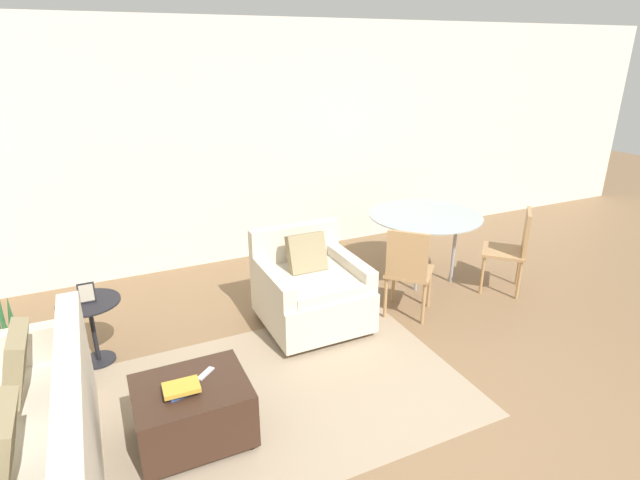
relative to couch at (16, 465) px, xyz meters
The scene contains 14 objects.
ground_plane 2.77m from the couch, 10.52° to the right, with size 20.00×20.00×0.00m, color brown.
wall_back 4.17m from the couch, 47.77° to the left, with size 12.00×0.06×2.75m.
area_rug 1.69m from the couch, 10.81° to the left, with size 2.81×1.86×0.01m.
couch is the anchor object (origin of this frame).
armchair 2.56m from the couch, 26.78° to the left, with size 0.89×0.92×0.87m.
ottoman 0.99m from the couch, ahead, with size 0.72×0.58×0.42m.
book_stack 0.94m from the couch, ahead, with size 0.23×0.18×0.06m.
tv_remote_primary 1.12m from the couch, ahead, with size 0.14×0.13×0.01m.
potted_plant 1.28m from the couch, 96.48° to the left, with size 0.33×0.33×0.95m.
side_table 1.41m from the couch, 71.73° to the left, with size 0.48×0.48×0.55m.
picture_frame 1.45m from the couch, 71.73° to the left, with size 0.13×0.06×0.16m.
dining_table 4.14m from the couch, 21.94° to the left, with size 1.21×1.21×0.75m.
dining_chair_near_left 3.29m from the couch, 15.61° to the left, with size 0.59×0.59×0.90m.
dining_chair_near_right 4.57m from the couch, 11.17° to the left, with size 0.59×0.59×0.90m.
Camera 1 is at (-2.09, -2.11, 2.43)m, focal length 28.00 mm.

